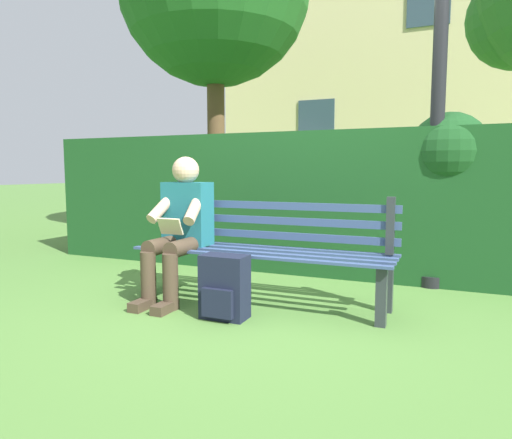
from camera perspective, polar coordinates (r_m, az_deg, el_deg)
ground at (r=3.66m, az=0.63°, el=-10.41°), size 60.00×60.00×0.00m
park_bench at (r=3.63m, az=1.11°, el=-3.46°), size 2.04×0.50×0.85m
person_seated at (r=3.76m, az=-9.42°, el=-0.62°), size 0.44×0.73×1.15m
hedge_backdrop at (r=4.96m, az=3.86°, el=2.77°), size 5.43×0.88×1.57m
building_facade at (r=12.96m, az=20.86°, el=18.22°), size 9.93×3.24×7.72m
backpack at (r=3.27m, az=-3.95°, el=-8.42°), size 0.33×0.26×0.45m
lamp_post at (r=4.48m, az=21.92°, el=19.17°), size 0.26×0.26×3.72m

